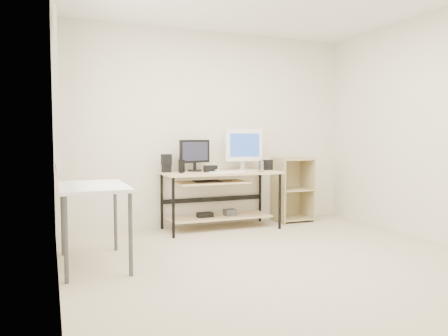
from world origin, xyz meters
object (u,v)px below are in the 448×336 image
at_px(side_table, 93,193).
at_px(shelf_unit, 292,189).
at_px(desk, 219,188).
at_px(black_monitor, 195,153).
at_px(white_imac, 244,146).
at_px(audio_controller, 181,166).

bearing_deg(side_table, shelf_unit, 23.33).
xyz_separation_m(desk, shelf_unit, (1.18, 0.16, -0.09)).
distance_m(desk, black_monitor, 0.54).
relative_size(side_table, white_imac, 1.81).
height_order(desk, white_imac, white_imac).
bearing_deg(white_imac, side_table, -145.28).
height_order(black_monitor, white_imac, white_imac).
bearing_deg(side_table, black_monitor, 41.22).
bearing_deg(side_table, white_imac, 30.08).
relative_size(shelf_unit, black_monitor, 2.05).
height_order(black_monitor, audio_controller, black_monitor).
height_order(side_table, shelf_unit, shelf_unit).
height_order(desk, black_monitor, black_monitor).
height_order(side_table, audio_controller, audio_controller).
bearing_deg(white_imac, black_monitor, -175.89).
xyz_separation_m(white_imac, audio_controller, (-0.89, -0.06, -0.24)).
distance_m(side_table, shelf_unit, 3.09).
bearing_deg(audio_controller, desk, -3.81).
xyz_separation_m(shelf_unit, black_monitor, (-1.45, -0.01, 0.53)).
bearing_deg(audio_controller, white_imac, 9.95).
bearing_deg(white_imac, shelf_unit, 6.12).
bearing_deg(shelf_unit, desk, -172.23).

